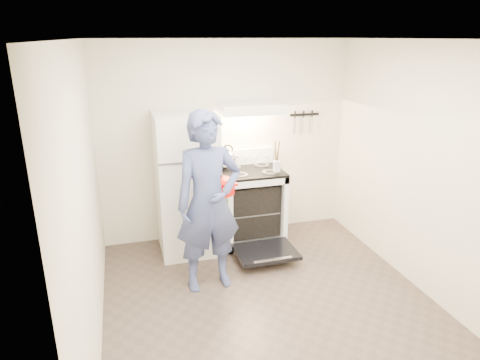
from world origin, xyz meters
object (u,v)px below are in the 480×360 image
object	(u,v)px
refrigerator	(187,184)
dutch_oven	(221,187)
tea_kettle	(228,157)
person	(209,203)
stove_body	(251,207)

from	to	relation	value
refrigerator	dutch_oven	bearing A→B (deg)	-60.90
tea_kettle	dutch_oven	bearing A→B (deg)	-110.29
tea_kettle	person	distance (m)	1.16
tea_kettle	dutch_oven	size ratio (longest dim) A/B	0.80
stove_body	person	xyz separation A→B (m)	(-0.73, -0.90, 0.47)
stove_body	tea_kettle	world-z (taller)	tea_kettle
person	dutch_oven	xyz separation A→B (m)	(0.21, 0.35, 0.03)
stove_body	dutch_oven	distance (m)	0.91
refrigerator	stove_body	distance (m)	0.90
stove_body	person	size ratio (longest dim) A/B	0.49
stove_body	dutch_oven	world-z (taller)	dutch_oven
tea_kettle	person	world-z (taller)	person
refrigerator	person	world-z (taller)	person
person	stove_body	bearing A→B (deg)	45.31
dutch_oven	stove_body	bearing A→B (deg)	46.47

